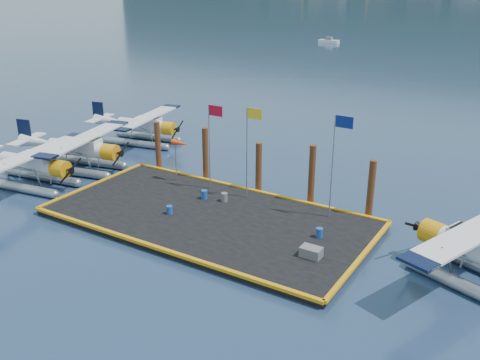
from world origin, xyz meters
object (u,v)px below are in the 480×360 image
object	(u,v)px
piling_2	(259,169)
windsock	(180,144)
piling_1	(205,156)
piling_3	(312,177)
flagpole_red	(212,134)
piling_0	(158,147)
drum_4	(319,233)
flagpole_blue	(336,152)
drum_5	(224,197)
seaplane_a	(33,166)
piling_4	(371,191)
drum_3	(169,210)
flagpole_yellow	(250,139)
seaplane_d	(480,255)
crate	(311,252)
drum_0	(204,195)
seaplane_b	(81,151)
seaplane_c	(145,128)

from	to	relation	value
piling_2	windsock	bearing A→B (deg)	-163.85
piling_1	piling_2	distance (m)	4.50
piling_3	flagpole_red	bearing A→B (deg)	-166.75
piling_0	drum_4	bearing A→B (deg)	-16.09
drum_4	windsock	distance (m)	12.75
piling_0	piling_3	size ratio (longest dim) A/B	0.93
flagpole_blue	piling_0	xyz separation A→B (m)	(-15.20, 1.60, -2.69)
drum_5	windsock	xyz separation A→B (m)	(-4.66, 1.44, 2.53)
seaplane_a	drum_4	bearing A→B (deg)	89.13
drum_5	piling_4	xyz separation A→B (m)	(8.86, 3.04, 1.30)
drum_5	piling_2	xyz separation A→B (m)	(0.86, 3.04, 1.20)
drum_3	drum_4	xyz separation A→B (m)	(9.33, 2.02, 0.01)
drum_3	piling_1	world-z (taller)	piling_1
flagpole_yellow	windsock	world-z (taller)	flagpole_yellow
seaplane_d	drum_5	xyz separation A→B (m)	(-15.91, 1.28, -0.93)
seaplane_d	windsock	size ratio (longest dim) A/B	3.32
seaplane_d	piling_2	xyz separation A→B (m)	(-15.04, 4.32, 0.28)
crate	piling_0	distance (m)	17.61
drum_0	windsock	bearing A→B (deg)	151.44
drum_5	windsock	bearing A→B (deg)	162.89
seaplane_a	windsock	size ratio (longest dim) A/B	3.28
piling_2	piling_3	distance (m)	4.01
seaplane_b	drum_5	xyz separation A→B (m)	(13.37, -0.01, -0.92)
piling_0	piling_2	bearing A→B (deg)	0.00
drum_3	windsock	bearing A→B (deg)	119.83
seaplane_a	seaplane_b	distance (m)	4.29
seaplane_d	piling_3	bearing A→B (deg)	88.55
seaplane_a	piling_3	world-z (taller)	piling_3
drum_5	crate	size ratio (longest dim) A/B	0.53
drum_4	flagpole_red	size ratio (longest dim) A/B	0.10
drum_5	windsock	size ratio (longest dim) A/B	0.19
windsock	flagpole_blue	bearing A→B (deg)	-0.00
seaplane_c	drum_5	xyz separation A→B (m)	(13.93, -8.07, -0.82)
piling_1	piling_4	xyz separation A→B (m)	(12.50, 0.00, -0.10)
seaplane_a	crate	distance (m)	21.80
drum_5	flagpole_blue	world-z (taller)	flagpole_blue
seaplane_b	crate	world-z (taller)	seaplane_b
drum_0	flagpole_red	distance (m)	4.14
seaplane_b	drum_5	distance (m)	13.40
flagpole_red	piling_1	size ratio (longest dim) A/B	1.43
drum_0	windsock	xyz separation A→B (m)	(-3.27, 1.78, 2.53)
flagpole_yellow	windsock	xyz separation A→B (m)	(-5.73, 0.00, -1.28)
seaplane_c	crate	xyz separation A→B (m)	(21.97, -11.87, -0.83)
seaplane_b	flagpole_yellow	distance (m)	14.79
piling_0	seaplane_b	bearing A→B (deg)	-149.99
piling_2	drum_4	bearing A→B (deg)	-34.23
seaplane_d	crate	distance (m)	8.31
drum_4	piling_2	size ratio (longest dim) A/B	0.15
drum_4	flagpole_red	world-z (taller)	flagpole_red
drum_3	piling_0	distance (m)	9.17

